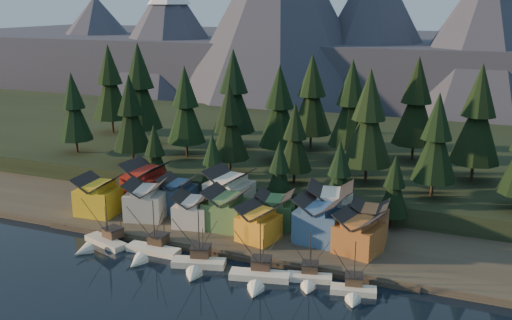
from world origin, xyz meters
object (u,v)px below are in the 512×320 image
at_px(boat_3, 197,257).
at_px(boat_5, 309,272).
at_px(house_back_1, 178,193).
at_px(house_back_0, 146,182).
at_px(boat_6, 354,284).
at_px(boat_1, 100,237).
at_px(boat_2, 149,245).
at_px(boat_4, 259,271).
at_px(house_front_0, 98,194).
at_px(house_front_1, 146,199).

xyz_separation_m(boat_3, boat_5, (21.11, 2.51, -0.38)).
bearing_deg(house_back_1, house_back_0, 164.13).
relative_size(boat_6, house_back_1, 1.26).
relative_size(boat_5, house_back_0, 1.00).
bearing_deg(boat_1, boat_5, 19.03).
distance_m(boat_2, house_back_0, 27.19).
bearing_deg(boat_4, house_back_1, 129.57).
bearing_deg(boat_6, house_front_0, 157.02).
relative_size(boat_6, house_front_1, 1.06).
bearing_deg(boat_6, boat_4, 173.91).
height_order(boat_1, house_back_0, house_back_0).
bearing_deg(boat_5, house_back_1, 139.95).
xyz_separation_m(boat_1, boat_6, (52.60, -0.73, -0.09)).
xyz_separation_m(boat_1, house_front_1, (2.10, 14.03, 3.81)).
xyz_separation_m(boat_2, house_front_0, (-21.06, 12.21, 3.95)).
xyz_separation_m(boat_6, house_front_0, (-62.12, 13.13, 4.02)).
height_order(boat_2, boat_3, boat_3).
bearing_deg(boat_2, boat_5, 1.78).
bearing_deg(boat_5, boat_6, -23.87).
relative_size(boat_6, house_front_0, 1.13).
xyz_separation_m(boat_4, house_back_0, (-38.88, 24.77, 4.66)).
xyz_separation_m(boat_1, boat_4, (35.73, -2.19, 0.00)).
height_order(boat_6, house_back_0, house_back_0).
bearing_deg(boat_3, boat_2, 156.63).
distance_m(boat_1, house_back_1, 21.84).
bearing_deg(boat_3, boat_1, 161.37).
bearing_deg(house_back_0, house_front_1, -54.79).
height_order(boat_1, house_front_0, boat_1).
bearing_deg(boat_6, boat_5, 157.67).
bearing_deg(boat_6, house_front_1, 152.66).
bearing_deg(boat_4, boat_6, -7.55).
xyz_separation_m(boat_3, house_back_1, (-16.45, 22.04, 3.49)).
relative_size(boat_2, boat_3, 1.00).
height_order(boat_3, boat_4, boat_3).
bearing_deg(boat_4, house_back_0, 135.01).
bearing_deg(boat_1, house_back_0, 115.77).
height_order(boat_5, house_front_0, house_front_0).
height_order(boat_1, boat_6, boat_1).
bearing_deg(house_back_0, house_back_1, -8.49).
bearing_deg(boat_1, boat_4, 14.30).
bearing_deg(house_front_1, boat_1, -111.92).
bearing_deg(boat_2, boat_3, -8.16).
height_order(boat_4, house_front_1, boat_4).
height_order(boat_1, boat_2, boat_2).
relative_size(boat_1, house_front_1, 1.19).
xyz_separation_m(boat_3, boat_4, (12.63, -0.63, -0.18)).
xyz_separation_m(house_front_1, house_back_0, (-5.26, 8.54, 0.85)).
xyz_separation_m(boat_1, house_front_0, (-9.51, 12.40, 3.93)).
bearing_deg(boat_5, boat_3, 174.20).
bearing_deg(house_back_1, boat_6, -28.56).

